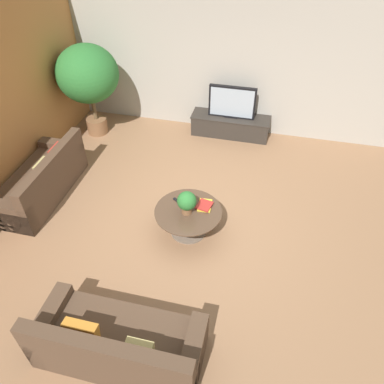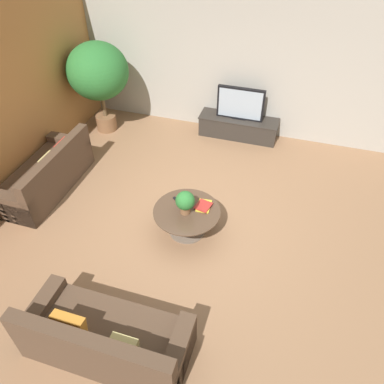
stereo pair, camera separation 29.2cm
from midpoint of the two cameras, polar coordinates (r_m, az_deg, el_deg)
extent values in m
plane|color=#8C6647|center=(6.09, -2.15, -5.52)|extent=(24.00, 24.00, 0.00)
cube|color=#A39E93|center=(7.93, 4.09, 19.38)|extent=(7.40, 0.12, 3.00)
cube|color=#2D2823|center=(8.18, 4.82, 10.03)|extent=(1.63, 0.48, 0.44)
cube|color=#2D2823|center=(8.08, 4.91, 11.29)|extent=(1.66, 0.50, 0.02)
cube|color=black|center=(7.91, 5.05, 13.48)|extent=(0.96, 0.08, 0.68)
cube|color=#99A8B7|center=(7.87, 5.00, 13.34)|extent=(0.89, 0.00, 0.61)
cube|color=black|center=(8.07, 4.92, 11.43)|extent=(0.29, 0.13, 0.02)
cylinder|color=#756656|center=(6.04, -1.95, -5.94)|extent=(0.57, 0.57, 0.02)
cylinder|color=#756656|center=(5.89, -2.00, -4.58)|extent=(0.10, 0.10, 0.43)
cylinder|color=#4C3828|center=(5.73, -2.05, -3.00)|extent=(1.04, 1.04, 0.02)
cube|color=#4C3828|center=(7.14, -23.25, 1.02)|extent=(0.84, 1.94, 0.42)
cube|color=#4C3828|center=(6.71, -21.79, 3.34)|extent=(0.16, 1.94, 0.42)
cube|color=#4C3828|center=(7.65, -20.07, 5.48)|extent=(0.84, 0.20, 0.54)
cube|color=#4C3828|center=(6.62, -27.19, -3.33)|extent=(0.84, 0.20, 0.54)
cube|color=#B23328|center=(7.11, -21.01, 5.36)|extent=(0.15, 0.35, 0.33)
cube|color=tan|center=(6.83, -22.81, 3.15)|extent=(0.14, 0.35, 0.32)
cube|color=orange|center=(6.57, -24.73, 0.72)|extent=(0.17, 0.33, 0.31)
cube|color=#4C3828|center=(4.82, -12.63, -21.64)|extent=(1.93, 0.84, 0.42)
cube|color=#4C3828|center=(4.33, -15.39, -22.82)|extent=(1.93, 0.16, 0.42)
cube|color=#4C3828|center=(4.58, -1.93, -24.03)|extent=(0.20, 0.84, 0.54)
cube|color=#4C3828|center=(5.10, -22.08, -18.29)|extent=(0.20, 0.84, 0.54)
cube|color=tan|center=(4.36, -10.03, -22.74)|extent=(0.30, 0.13, 0.27)
cube|color=orange|center=(4.54, -18.37, -20.01)|extent=(0.39, 0.17, 0.36)
cylinder|color=brown|center=(8.56, -15.20, 9.77)|extent=(0.43, 0.43, 0.33)
cylinder|color=brown|center=(8.37, -15.66, 12.00)|extent=(0.08, 0.08, 0.43)
ellipsoid|color=#286B2D|center=(8.04, -16.70, 16.86)|extent=(1.23, 1.23, 1.14)
cylinder|color=brown|center=(5.66, -2.27, -2.75)|extent=(0.15, 0.15, 0.11)
sphere|color=#286B2D|center=(5.54, -2.32, -1.40)|extent=(0.29, 0.29, 0.29)
cube|color=gold|center=(5.79, 0.52, -2.07)|extent=(0.22, 0.30, 0.02)
cube|color=#A32823|center=(5.76, 0.45, -2.06)|extent=(0.26, 0.28, 0.02)
cube|color=black|center=(5.88, -3.71, -1.36)|extent=(0.15, 0.12, 0.02)
camera|label=1|loc=(0.15, -91.42, -1.24)|focal=35.00mm
camera|label=2|loc=(0.15, 88.58, 1.24)|focal=35.00mm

